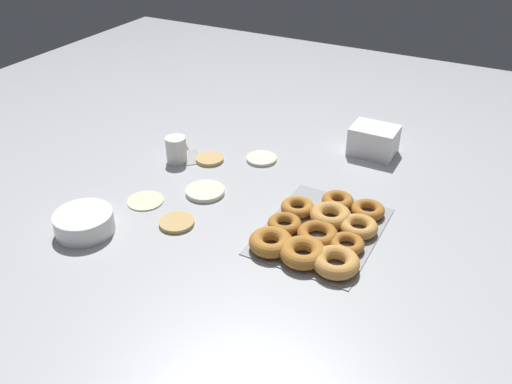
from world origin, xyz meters
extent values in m
plane|color=#B2B5BA|center=(0.00, 0.00, 0.00)|extent=(3.00, 3.00, 0.00)
cylinder|color=beige|center=(-0.17, 0.20, 0.00)|extent=(0.11, 0.11, 0.01)
cylinder|color=tan|center=(0.12, 0.16, 0.01)|extent=(0.09, 0.09, 0.01)
cylinder|color=silver|center=(-0.06, 0.07, 0.01)|extent=(0.11, 0.11, 0.01)
cylinder|color=silver|center=(0.20, 0.02, 0.01)|extent=(0.10, 0.10, 0.01)
cylinder|color=tan|center=(-0.23, 0.05, 0.01)|extent=(0.10, 0.10, 0.01)
cube|color=#93969B|center=(-0.07, -0.31, 0.00)|extent=(0.38, 0.29, 0.01)
torus|color=#D19347|center=(-0.20, -0.40, 0.02)|extent=(0.11, 0.11, 0.04)
torus|color=#AD6B28|center=(-0.12, -0.39, 0.02)|extent=(0.09, 0.09, 0.03)
torus|color=#D19347|center=(-0.03, -0.39, 0.02)|extent=(0.10, 0.10, 0.03)
torus|color=#AD6B28|center=(0.06, -0.39, 0.02)|extent=(0.09, 0.09, 0.03)
torus|color=#B7752D|center=(-0.21, -0.31, 0.02)|extent=(0.12, 0.12, 0.04)
torus|color=#AD6B28|center=(-0.11, -0.31, 0.02)|extent=(0.11, 0.11, 0.03)
torus|color=#D19347|center=(-0.02, -0.31, 0.02)|extent=(0.11, 0.11, 0.04)
torus|color=#AD6B28|center=(0.06, -0.30, 0.02)|extent=(0.09, 0.09, 0.03)
torus|color=#B7752D|center=(-0.21, -0.22, 0.02)|extent=(0.11, 0.11, 0.04)
torus|color=#AD6B28|center=(-0.11, -0.22, 0.02)|extent=(0.09, 0.09, 0.03)
torus|color=#B7752D|center=(-0.02, -0.21, 0.02)|extent=(0.09, 0.09, 0.03)
cylinder|color=white|center=(-0.37, 0.25, 0.03)|extent=(0.16, 0.16, 0.06)
cube|color=white|center=(0.42, -0.29, 0.01)|extent=(0.11, 0.15, 0.02)
cube|color=white|center=(0.42, -0.29, 0.03)|extent=(0.11, 0.15, 0.02)
cube|color=white|center=(0.42, -0.29, 0.05)|extent=(0.11, 0.15, 0.02)
cube|color=white|center=(0.42, -0.29, 0.07)|extent=(0.11, 0.15, 0.02)
cube|color=white|center=(0.42, -0.29, 0.09)|extent=(0.11, 0.15, 0.02)
cylinder|color=white|center=(0.07, 0.25, 0.04)|extent=(0.07, 0.07, 0.09)
cube|color=brown|center=(0.18, 0.31, 0.00)|extent=(0.09, 0.10, 0.01)
cube|color=#A8A8AD|center=(0.11, 0.23, 0.00)|extent=(0.11, 0.11, 0.01)
camera|label=1|loc=(-1.18, -0.70, 0.85)|focal=38.00mm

